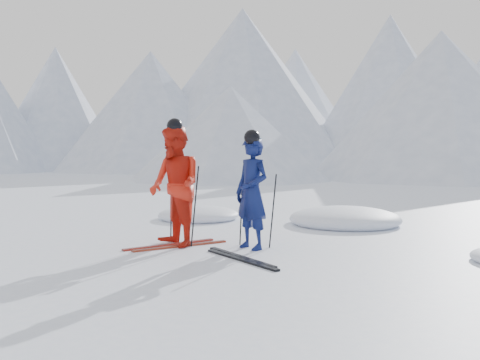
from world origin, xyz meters
The scene contains 12 objects.
ground centered at (0.00, 0.00, 0.00)m, with size 160.00×160.00×0.00m, color white.
skier_blue centered at (-1.51, 0.26, 0.91)m, with size 0.67×0.44×1.83m, color #0C164C.
skier_red centered at (-2.71, -0.24, 1.01)m, with size 0.98×0.77×2.02m, color red.
pole_blue_left centered at (-1.81, 0.41, 0.61)m, with size 0.02×0.02×1.22m, color black.
pole_blue_right centered at (-1.26, 0.51, 0.61)m, with size 0.02×0.02×1.22m, color black.
pole_red_left centered at (-3.01, 0.01, 0.67)m, with size 0.02×0.02×1.35m, color black.
pole_red_right centered at (-2.41, -0.09, 0.67)m, with size 0.02×0.02×1.35m, color black.
ski_worn_left centered at (-2.83, -0.24, 0.01)m, with size 0.09×1.70×0.03m, color black.
ski_worn_right centered at (-2.59, -0.24, 0.01)m, with size 0.09×1.70×0.03m, color black.
ski_loose_a centered at (-1.26, -0.45, 0.01)m, with size 0.09×1.70×0.03m, color black.
ski_loose_b centered at (-1.16, -0.60, 0.01)m, with size 0.09×1.70×0.03m, color black.
snow_lumps centered at (-1.66, 3.09, 0.00)m, with size 9.73×5.70×0.53m.
Camera 1 is at (2.81, -6.70, 1.55)m, focal length 38.00 mm.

